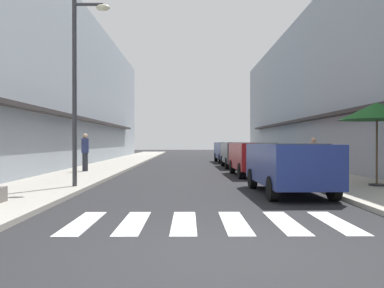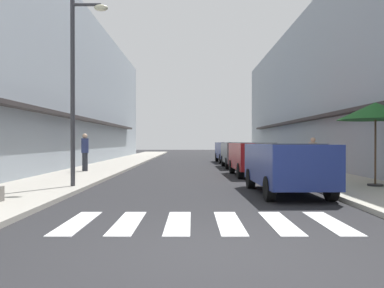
# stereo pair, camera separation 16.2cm
# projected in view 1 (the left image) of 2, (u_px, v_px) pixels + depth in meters

# --- Properties ---
(ground_plane) EXTENTS (98.10, 98.10, 0.00)m
(ground_plane) POSITION_uv_depth(u_px,v_px,m) (196.00, 168.00, 23.23)
(ground_plane) COLOR #232326
(sidewalk_left) EXTENTS (3.07, 62.43, 0.12)m
(sidewalk_left) POSITION_uv_depth(u_px,v_px,m) (108.00, 167.00, 23.19)
(sidewalk_left) COLOR #9E998E
(sidewalk_left) RESTS_ON ground_plane
(sidewalk_right) EXTENTS (3.07, 62.43, 0.12)m
(sidewalk_right) POSITION_uv_depth(u_px,v_px,m) (282.00, 166.00, 23.26)
(sidewalk_right) COLOR #ADA899
(sidewalk_right) RESTS_ON ground_plane
(building_row_left) EXTENTS (5.50, 42.13, 9.75)m
(building_row_left) POSITION_uv_depth(u_px,v_px,m) (46.00, 87.00, 24.35)
(building_row_left) COLOR #939EA8
(building_row_left) RESTS_ON ground_plane
(building_row_right) EXTENTS (5.50, 42.13, 9.53)m
(building_row_right) POSITION_uv_depth(u_px,v_px,m) (343.00, 89.00, 24.49)
(building_row_right) COLOR #939EA8
(building_row_right) RESTS_ON ground_plane
(crosswalk) EXTENTS (5.20, 2.20, 0.01)m
(crosswalk) POSITION_uv_depth(u_px,v_px,m) (209.00, 223.00, 7.45)
(crosswalk) COLOR silver
(crosswalk) RESTS_ON ground_plane
(parked_car_near) EXTENTS (1.89, 4.29, 1.47)m
(parked_car_near) POSITION_uv_depth(u_px,v_px,m) (289.00, 162.00, 11.52)
(parked_car_near) COLOR navy
(parked_car_near) RESTS_ON ground_plane
(parked_car_mid) EXTENTS (1.89, 4.07, 1.47)m
(parked_car_mid) POSITION_uv_depth(u_px,v_px,m) (254.00, 155.00, 17.60)
(parked_car_mid) COLOR maroon
(parked_car_mid) RESTS_ON ground_plane
(parked_car_far) EXTENTS (1.84, 4.28, 1.47)m
(parked_car_far) POSITION_uv_depth(u_px,v_px,m) (239.00, 152.00, 23.18)
(parked_car_far) COLOR #4C5156
(parked_car_far) RESTS_ON ground_plane
(parked_car_distant) EXTENTS (1.92, 4.47, 1.47)m
(parked_car_distant) POSITION_uv_depth(u_px,v_px,m) (229.00, 150.00, 28.76)
(parked_car_distant) COLOR navy
(parked_car_distant) RESTS_ON ground_plane
(street_lamp) EXTENTS (1.19, 0.28, 5.87)m
(street_lamp) POSITION_uv_depth(u_px,v_px,m) (80.00, 73.00, 12.51)
(street_lamp) COLOR #38383D
(street_lamp) RESTS_ON sidewalk_left
(cafe_umbrella) EXTENTS (2.35, 2.35, 2.65)m
(cafe_umbrella) POSITION_uv_depth(u_px,v_px,m) (377.00, 112.00, 12.61)
(cafe_umbrella) COLOR #262626
(cafe_umbrella) RESTS_ON sidewalk_right
(pedestrian_walking_near) EXTENTS (0.34, 0.34, 1.58)m
(pedestrian_walking_near) POSITION_uv_depth(u_px,v_px,m) (314.00, 155.00, 16.74)
(pedestrian_walking_near) COLOR #282B33
(pedestrian_walking_near) RESTS_ON sidewalk_right
(pedestrian_walking_far) EXTENTS (0.34, 0.34, 1.78)m
(pedestrian_walking_far) POSITION_uv_depth(u_px,v_px,m) (85.00, 151.00, 18.83)
(pedestrian_walking_far) COLOR #282B33
(pedestrian_walking_far) RESTS_ON sidewalk_left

